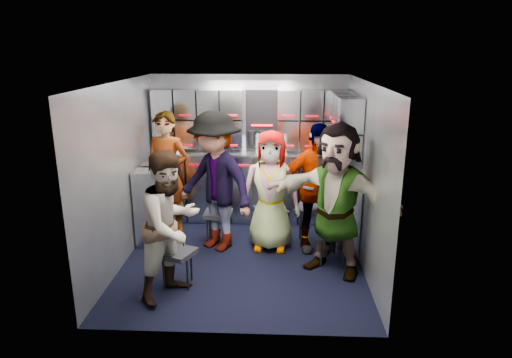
{
  "coord_description": "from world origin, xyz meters",
  "views": [
    {
      "loc": [
        0.39,
        -5.02,
        2.48
      ],
      "look_at": [
        0.14,
        0.35,
        0.91
      ],
      "focal_mm": 32.0,
      "sensor_mm": 36.0,
      "label": 1
    }
  ],
  "objects_px": {
    "attendant_standing": "(167,175)",
    "attendant_arc_d": "(316,188)",
    "attendant_arc_c": "(271,191)",
    "attendant_arc_a": "(171,225)",
    "jump_seat_center": "(271,213)",
    "jump_seat_mid_left": "(218,215)",
    "jump_seat_near_left": "(177,254)",
    "jump_seat_mid_right": "(313,211)",
    "attendant_arc_e": "(336,200)",
    "jump_seat_near_right": "(332,235)",
    "attendant_arc_b": "(215,182)"
  },
  "relations": [
    {
      "from": "jump_seat_mid_right",
      "to": "attendant_arc_c",
      "type": "xyz_separation_m",
      "value": [
        -0.55,
        -0.17,
        0.32
      ]
    },
    {
      "from": "attendant_standing",
      "to": "attendant_arc_d",
      "type": "distance_m",
      "value": 1.97
    },
    {
      "from": "jump_seat_near_left",
      "to": "attendant_arc_e",
      "type": "height_order",
      "value": "attendant_arc_e"
    },
    {
      "from": "attendant_arc_b",
      "to": "jump_seat_mid_right",
      "type": "bearing_deg",
      "value": 44.98
    },
    {
      "from": "attendant_arc_b",
      "to": "attendant_arc_c",
      "type": "xyz_separation_m",
      "value": [
        0.68,
        0.03,
        -0.11
      ]
    },
    {
      "from": "attendant_arc_e",
      "to": "jump_seat_mid_right",
      "type": "bearing_deg",
      "value": 134.77
    },
    {
      "from": "attendant_arc_c",
      "to": "attendant_arc_d",
      "type": "relative_size",
      "value": 0.94
    },
    {
      "from": "jump_seat_mid_left",
      "to": "attendant_arc_e",
      "type": "xyz_separation_m",
      "value": [
        1.4,
        -0.74,
        0.49
      ]
    },
    {
      "from": "jump_seat_center",
      "to": "jump_seat_mid_right",
      "type": "distance_m",
      "value": 0.55
    },
    {
      "from": "attendant_arc_c",
      "to": "attendant_arc_e",
      "type": "height_order",
      "value": "attendant_arc_e"
    },
    {
      "from": "jump_seat_mid_left",
      "to": "attendant_standing",
      "type": "bearing_deg",
      "value": 161.71
    },
    {
      "from": "jump_seat_near_left",
      "to": "jump_seat_mid_right",
      "type": "xyz_separation_m",
      "value": [
        1.52,
        1.17,
        0.08
      ]
    },
    {
      "from": "jump_seat_near_left",
      "to": "jump_seat_near_right",
      "type": "xyz_separation_m",
      "value": [
        1.7,
        0.59,
        -0.0
      ]
    },
    {
      "from": "jump_seat_near_right",
      "to": "attendant_standing",
      "type": "relative_size",
      "value": 0.24
    },
    {
      "from": "attendant_arc_d",
      "to": "jump_seat_near_right",
      "type": "bearing_deg",
      "value": -72.39
    },
    {
      "from": "jump_seat_mid_right",
      "to": "attendant_arc_c",
      "type": "distance_m",
      "value": 0.65
    },
    {
      "from": "jump_seat_near_left",
      "to": "jump_seat_mid_right",
      "type": "bearing_deg",
      "value": 37.57
    },
    {
      "from": "jump_seat_center",
      "to": "attendant_standing",
      "type": "relative_size",
      "value": 0.29
    },
    {
      "from": "jump_seat_center",
      "to": "attendant_arc_b",
      "type": "distance_m",
      "value": 0.85
    },
    {
      "from": "attendant_arc_b",
      "to": "attendant_arc_e",
      "type": "height_order",
      "value": "attendant_arc_b"
    },
    {
      "from": "jump_seat_near_left",
      "to": "jump_seat_center",
      "type": "distance_m",
      "value": 1.54
    },
    {
      "from": "jump_seat_mid_right",
      "to": "jump_seat_near_right",
      "type": "relative_size",
      "value": 1.29
    },
    {
      "from": "attendant_arc_a",
      "to": "jump_seat_near_left",
      "type": "bearing_deg",
      "value": 32.81
    },
    {
      "from": "jump_seat_near_left",
      "to": "attendant_arc_b",
      "type": "distance_m",
      "value": 1.14
    },
    {
      "from": "attendant_standing",
      "to": "attendant_arc_c",
      "type": "bearing_deg",
      "value": -1.36
    },
    {
      "from": "jump_seat_near_right",
      "to": "jump_seat_mid_left",
      "type": "bearing_deg",
      "value": 158.21
    },
    {
      "from": "jump_seat_center",
      "to": "jump_seat_mid_left",
      "type": "bearing_deg",
      "value": -177.39
    },
    {
      "from": "jump_seat_mid_left",
      "to": "jump_seat_mid_right",
      "type": "distance_m",
      "value": 1.23
    },
    {
      "from": "jump_seat_mid_left",
      "to": "jump_seat_mid_right",
      "type": "relative_size",
      "value": 0.8
    },
    {
      "from": "jump_seat_center",
      "to": "attendant_arc_d",
      "type": "height_order",
      "value": "attendant_arc_d"
    },
    {
      "from": "jump_seat_near_left",
      "to": "jump_seat_mid_right",
      "type": "relative_size",
      "value": 0.85
    },
    {
      "from": "attendant_arc_b",
      "to": "attendant_arc_a",
      "type": "bearing_deg",
      "value": -68.48
    },
    {
      "from": "jump_seat_near_right",
      "to": "attendant_arc_b",
      "type": "relative_size",
      "value": 0.23
    },
    {
      "from": "jump_seat_mid_left",
      "to": "attendant_arc_a",
      "type": "height_order",
      "value": "attendant_arc_a"
    },
    {
      "from": "attendant_arc_d",
      "to": "attendant_standing",
      "type": "bearing_deg",
      "value": 162.53
    },
    {
      "from": "attendant_arc_a",
      "to": "attendant_arc_d",
      "type": "bearing_deg",
      "value": -19.62
    },
    {
      "from": "jump_seat_center",
      "to": "attendant_standing",
      "type": "height_order",
      "value": "attendant_standing"
    },
    {
      "from": "attendant_arc_c",
      "to": "jump_seat_center",
      "type": "bearing_deg",
      "value": 94.83
    },
    {
      "from": "jump_seat_near_left",
      "to": "jump_seat_mid_left",
      "type": "bearing_deg",
      "value": 75.68
    },
    {
      "from": "attendant_arc_b",
      "to": "jump_seat_center",
      "type": "bearing_deg",
      "value": 53.05
    },
    {
      "from": "jump_seat_near_right",
      "to": "attendant_arc_e",
      "type": "bearing_deg",
      "value": -90.0
    },
    {
      "from": "jump_seat_near_left",
      "to": "attendant_arc_d",
      "type": "relative_size",
      "value": 0.27
    },
    {
      "from": "jump_seat_center",
      "to": "attendant_arc_e",
      "type": "xyz_separation_m",
      "value": [
        0.72,
        -0.77,
        0.45
      ]
    },
    {
      "from": "attendant_arc_a",
      "to": "attendant_arc_e",
      "type": "relative_size",
      "value": 0.89
    },
    {
      "from": "jump_seat_near_left",
      "to": "attendant_arc_d",
      "type": "height_order",
      "value": "attendant_arc_d"
    },
    {
      "from": "jump_seat_near_right",
      "to": "attendant_arc_c",
      "type": "xyz_separation_m",
      "value": [
        -0.72,
        0.41,
        0.4
      ]
    },
    {
      "from": "attendant_arc_d",
      "to": "attendant_arc_e",
      "type": "distance_m",
      "value": 0.61
    },
    {
      "from": "attendant_arc_d",
      "to": "attendant_arc_e",
      "type": "relative_size",
      "value": 0.94
    },
    {
      "from": "jump_seat_mid_right",
      "to": "attendant_arc_e",
      "type": "distance_m",
      "value": 0.88
    },
    {
      "from": "attendant_arc_c",
      "to": "attendant_arc_d",
      "type": "bearing_deg",
      "value": 3.46
    }
  ]
}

